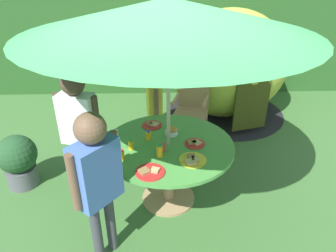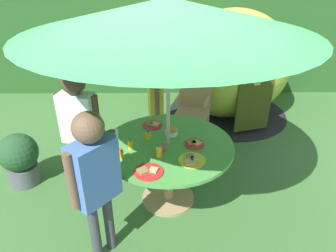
# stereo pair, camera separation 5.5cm
# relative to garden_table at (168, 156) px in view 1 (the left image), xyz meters

# --- Properties ---
(ground_plane) EXTENTS (10.00, 10.00, 0.02)m
(ground_plane) POSITION_rel_garden_table_xyz_m (0.00, 0.00, -0.58)
(ground_plane) COLOR #3D6B33
(hedge_backdrop) EXTENTS (9.00, 0.70, 2.19)m
(hedge_backdrop) POSITION_rel_garden_table_xyz_m (0.00, 3.44, 0.52)
(hedge_backdrop) COLOR #285623
(hedge_backdrop) RESTS_ON ground_plane
(garden_table) EXTENTS (1.32, 1.32, 0.72)m
(garden_table) POSITION_rel_garden_table_xyz_m (0.00, 0.00, 0.00)
(garden_table) COLOR tan
(garden_table) RESTS_ON ground_plane
(patio_umbrella) EXTENTS (2.50, 2.50, 2.08)m
(patio_umbrella) POSITION_rel_garden_table_xyz_m (0.00, 0.00, 1.36)
(patio_umbrella) COLOR #B7AD8C
(patio_umbrella) RESTS_ON ground_plane
(wooden_chair) EXTENTS (0.55, 0.55, 1.00)m
(wooden_chair) POSITION_rel_garden_table_xyz_m (0.37, 1.28, -0.02)
(wooden_chair) COLOR tan
(wooden_chair) RESTS_ON ground_plane
(dome_tent) EXTENTS (2.48, 2.48, 1.72)m
(dome_tent) POSITION_rel_garden_table_xyz_m (1.04, 2.17, 0.28)
(dome_tent) COLOR #B2C63F
(dome_tent) RESTS_ON ground_plane
(potted_plant) EXTENTS (0.44, 0.44, 0.64)m
(potted_plant) POSITION_rel_garden_table_xyz_m (-1.70, 0.31, -0.23)
(potted_plant) COLOR #595960
(potted_plant) RESTS_ON ground_plane
(child_in_yellow_shirt) EXTENTS (0.21, 0.40, 1.17)m
(child_in_yellow_shirt) POSITION_rel_garden_table_xyz_m (-0.15, 0.99, 0.18)
(child_in_yellow_shirt) COLOR brown
(child_in_yellow_shirt) RESTS_ON ground_plane
(child_in_white_shirt) EXTENTS (0.46, 0.28, 1.41)m
(child_in_white_shirt) POSITION_rel_garden_table_xyz_m (-0.92, 0.22, 0.33)
(child_in_white_shirt) COLOR navy
(child_in_white_shirt) RESTS_ON ground_plane
(child_in_blue_shirt) EXTENTS (0.39, 0.41, 1.40)m
(child_in_blue_shirt) POSITION_rel_garden_table_xyz_m (-0.58, -0.70, 0.32)
(child_in_blue_shirt) COLOR #3F3F47
(child_in_blue_shirt) RESTS_ON ground_plane
(snack_bowl) EXTENTS (0.14, 0.14, 0.08)m
(snack_bowl) POSITION_rel_garden_table_xyz_m (0.04, 0.18, 0.18)
(snack_bowl) COLOR white
(snack_bowl) RESTS_ON garden_table
(plate_center_back) EXTENTS (0.22, 0.22, 0.03)m
(plate_center_back) POSITION_rel_garden_table_xyz_m (-0.17, 0.38, 0.15)
(plate_center_back) COLOR red
(plate_center_back) RESTS_ON garden_table
(plate_far_left) EXTENTS (0.25, 0.25, 0.03)m
(plate_far_left) POSITION_rel_garden_table_xyz_m (0.21, -0.30, 0.15)
(plate_far_left) COLOR yellow
(plate_far_left) RESTS_ON garden_table
(plate_back_edge) EXTENTS (0.26, 0.26, 0.03)m
(plate_back_edge) POSITION_rel_garden_table_xyz_m (-0.18, -0.47, 0.15)
(plate_back_edge) COLOR red
(plate_back_edge) RESTS_ON garden_table
(plate_front_edge) EXTENTS (0.21, 0.21, 0.03)m
(plate_front_edge) POSITION_rel_garden_table_xyz_m (0.26, -0.02, 0.16)
(plate_front_edge) COLOR red
(plate_front_edge) RESTS_ON garden_table
(juice_bottle_near_left) EXTENTS (0.05, 0.05, 0.11)m
(juice_bottle_near_left) POSITION_rel_garden_table_xyz_m (-0.37, -0.09, 0.20)
(juice_bottle_near_left) COLOR yellow
(juice_bottle_near_left) RESTS_ON garden_table
(juice_bottle_near_right) EXTENTS (0.06, 0.06, 0.11)m
(juice_bottle_near_right) POSITION_rel_garden_table_xyz_m (-0.20, 0.09, 0.19)
(juice_bottle_near_right) COLOR yellow
(juice_bottle_near_right) RESTS_ON garden_table
(juice_bottle_far_right) EXTENTS (0.05, 0.05, 0.11)m
(juice_bottle_far_right) POSITION_rel_garden_table_xyz_m (-0.43, -0.26, 0.19)
(juice_bottle_far_right) COLOR yellow
(juice_bottle_far_right) RESTS_ON garden_table
(juice_bottle_center_front) EXTENTS (0.06, 0.06, 0.13)m
(juice_bottle_center_front) POSITION_rel_garden_table_xyz_m (-0.09, -0.22, 0.21)
(juice_bottle_center_front) COLOR yellow
(juice_bottle_center_front) RESTS_ON garden_table
(cup_near) EXTENTS (0.06, 0.06, 0.07)m
(cup_near) POSITION_rel_garden_table_xyz_m (-0.06, -0.13, 0.18)
(cup_near) COLOR #E04C47
(cup_near) RESTS_ON garden_table
(cup_far) EXTENTS (0.07, 0.07, 0.07)m
(cup_far) POSITION_rel_garden_table_xyz_m (-0.55, 0.17, 0.18)
(cup_far) COLOR white
(cup_far) RESTS_ON garden_table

